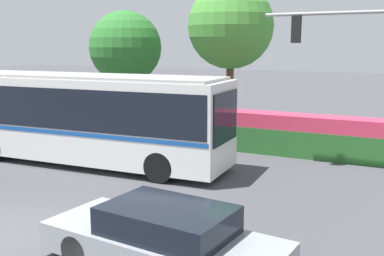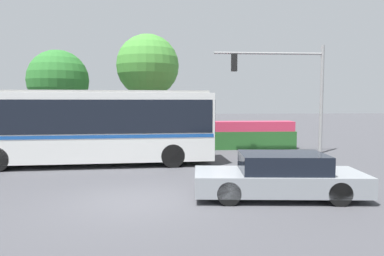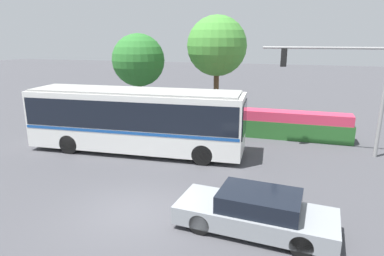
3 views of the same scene
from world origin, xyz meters
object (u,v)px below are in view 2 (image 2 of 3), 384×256
Objects in this scene: sedan_foreground at (279,176)px; street_tree_centre at (148,66)px; street_tree_left at (58,80)px; city_bus at (85,123)px; traffic_light_pole at (293,81)px.

street_tree_centre reaches higher than sedan_foreground.
street_tree_centre is (5.79, 0.85, 1.05)m from street_tree_left.
city_bus is 1.91× the size of traffic_light_pole.
street_tree_left reaches higher than city_bus.
city_bus is 9.67m from street_tree_centre.
street_tree_left is at bearing 110.48° from city_bus.
traffic_light_pole is 0.80× the size of street_tree_centre.
street_tree_centre is (2.30, 8.76, 3.38)m from city_bus.
street_tree_centre is at bearing 71.98° from city_bus.
street_tree_left is 0.83× the size of street_tree_centre.
street_tree_left reaches higher than traffic_light_pole.
traffic_light_pole is at bearing 11.27° from city_bus.
traffic_light_pole is at bearing -107.11° from sedan_foreground.
city_bus is at bearing -66.21° from street_tree_left.
sedan_foreground is at bearing -43.42° from city_bus.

